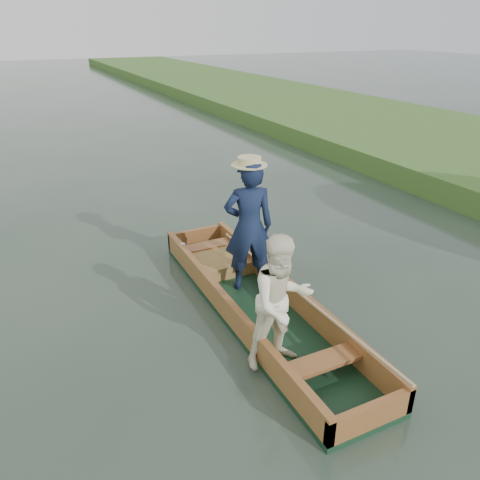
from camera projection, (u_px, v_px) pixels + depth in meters
name	position (u px, v px, depth m)	size (l,w,h in m)	color
ground	(258.00, 314.00, 6.88)	(120.00, 120.00, 0.00)	#283D30
punt	(259.00, 275.00, 6.50)	(1.32, 5.06, 2.16)	#13311D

